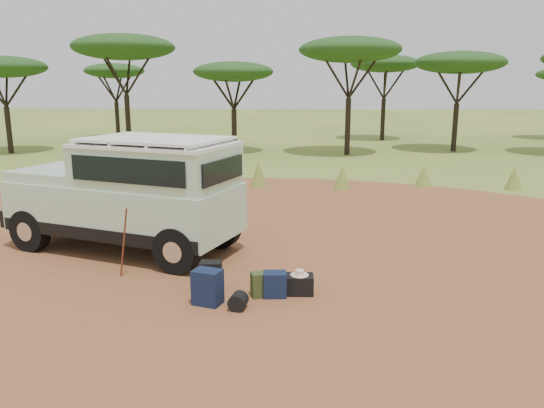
{
  "coord_description": "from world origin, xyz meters",
  "views": [
    {
      "loc": [
        1.44,
        -10.17,
        3.63
      ],
      "look_at": [
        0.86,
        1.41,
        1.0
      ],
      "focal_mm": 35.0,
      "sensor_mm": 36.0,
      "label": 1
    }
  ],
  "objects_px": {
    "backpack_navy": "(208,287)",
    "duffel_navy": "(275,285)",
    "walking_staff": "(124,243)",
    "safari_vehicle": "(130,196)",
    "backpack_olive": "(260,285)",
    "hard_case": "(299,285)",
    "backpack_black": "(211,275)"
  },
  "relations": [
    {
      "from": "backpack_black",
      "to": "backpack_navy",
      "type": "height_order",
      "value": "backpack_navy"
    },
    {
      "from": "safari_vehicle",
      "to": "duffel_navy",
      "type": "relative_size",
      "value": 12.43
    },
    {
      "from": "walking_staff",
      "to": "backpack_olive",
      "type": "height_order",
      "value": "walking_staff"
    },
    {
      "from": "safari_vehicle",
      "to": "walking_staff",
      "type": "xyz_separation_m",
      "value": [
        0.4,
        -1.76,
        -0.53
      ]
    },
    {
      "from": "backpack_black",
      "to": "duffel_navy",
      "type": "distance_m",
      "value": 1.2
    },
    {
      "from": "walking_staff",
      "to": "hard_case",
      "type": "distance_m",
      "value": 3.42
    },
    {
      "from": "backpack_navy",
      "to": "duffel_navy",
      "type": "xyz_separation_m",
      "value": [
        1.11,
        0.38,
        -0.08
      ]
    },
    {
      "from": "backpack_black",
      "to": "duffel_navy",
      "type": "relative_size",
      "value": 1.16
    },
    {
      "from": "walking_staff",
      "to": "duffel_navy",
      "type": "relative_size",
      "value": 3.17
    },
    {
      "from": "duffel_navy",
      "to": "hard_case",
      "type": "bearing_deg",
      "value": 14.26
    },
    {
      "from": "walking_staff",
      "to": "backpack_black",
      "type": "relative_size",
      "value": 2.73
    },
    {
      "from": "safari_vehicle",
      "to": "backpack_black",
      "type": "distance_m",
      "value": 3.22
    },
    {
      "from": "walking_staff",
      "to": "backpack_navy",
      "type": "distance_m",
      "value": 2.15
    },
    {
      "from": "backpack_black",
      "to": "hard_case",
      "type": "bearing_deg",
      "value": -6.73
    },
    {
      "from": "backpack_black",
      "to": "duffel_navy",
      "type": "height_order",
      "value": "backpack_black"
    },
    {
      "from": "walking_staff",
      "to": "hard_case",
      "type": "xyz_separation_m",
      "value": [
        3.32,
        -0.61,
        -0.52
      ]
    },
    {
      "from": "backpack_black",
      "to": "backpack_navy",
      "type": "bearing_deg",
      "value": -87.15
    },
    {
      "from": "backpack_olive",
      "to": "duffel_navy",
      "type": "bearing_deg",
      "value": -16.52
    },
    {
      "from": "safari_vehicle",
      "to": "backpack_black",
      "type": "relative_size",
      "value": 10.68
    },
    {
      "from": "walking_staff",
      "to": "backpack_black",
      "type": "xyz_separation_m",
      "value": [
        1.73,
        -0.47,
        -0.44
      ]
    },
    {
      "from": "backpack_black",
      "to": "backpack_olive",
      "type": "height_order",
      "value": "backpack_black"
    },
    {
      "from": "safari_vehicle",
      "to": "backpack_black",
      "type": "bearing_deg",
      "value": -26.78
    },
    {
      "from": "walking_staff",
      "to": "backpack_navy",
      "type": "bearing_deg",
      "value": -89.63
    },
    {
      "from": "hard_case",
      "to": "backpack_black",
      "type": "bearing_deg",
      "value": 173.34
    },
    {
      "from": "backpack_black",
      "to": "backpack_olive",
      "type": "xyz_separation_m",
      "value": [
        0.92,
        -0.3,
        -0.04
      ]
    },
    {
      "from": "backpack_olive",
      "to": "hard_case",
      "type": "distance_m",
      "value": 0.7
    },
    {
      "from": "backpack_olive",
      "to": "hard_case",
      "type": "xyz_separation_m",
      "value": [
        0.68,
        0.16,
        -0.05
      ]
    },
    {
      "from": "backpack_navy",
      "to": "duffel_navy",
      "type": "height_order",
      "value": "backpack_navy"
    },
    {
      "from": "backpack_navy",
      "to": "hard_case",
      "type": "relative_size",
      "value": 1.23
    },
    {
      "from": "safari_vehicle",
      "to": "duffel_navy",
      "type": "bearing_deg",
      "value": -17.85
    },
    {
      "from": "backpack_black",
      "to": "backpack_navy",
      "type": "relative_size",
      "value": 0.86
    },
    {
      "from": "hard_case",
      "to": "duffel_navy",
      "type": "bearing_deg",
      "value": -162.5
    }
  ]
}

